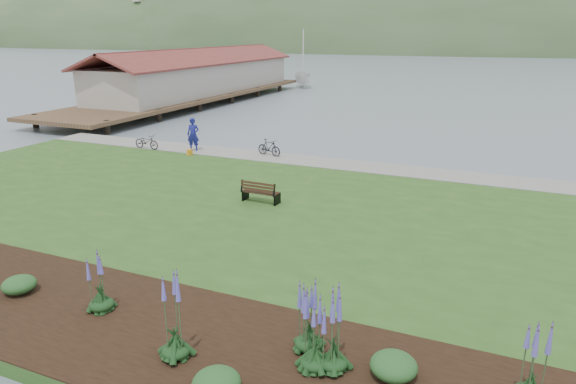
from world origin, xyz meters
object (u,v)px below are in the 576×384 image
sailboat (303,87)px  person (193,132)px  park_bench (260,192)px  bicycle_a (147,142)px

sailboat → person: bearing=-105.6°
person → sailboat: sailboat is taller
park_bench → bicycle_a: size_ratio=0.93×
park_bench → sailboat: (-16.24, 45.30, -0.87)m
person → sailboat: size_ratio=0.10×
bicycle_a → park_bench: bearing=-117.3°
person → sailboat: 39.39m
park_bench → person: size_ratio=0.69×
park_bench → person: (-7.70, 6.87, 0.66)m
park_bench → bicycle_a: 12.25m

